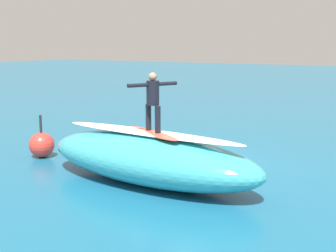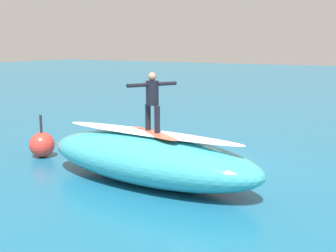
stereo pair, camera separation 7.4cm
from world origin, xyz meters
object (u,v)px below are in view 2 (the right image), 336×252
Objects in this scene: surfboard_riding at (153,133)px; buoy_marker at (42,145)px; surfboard_paddling at (179,143)px; surfer_riding at (152,97)px; surfer_paddling at (177,137)px.

buoy_marker is (4.42, -0.60, -0.91)m from surfboard_riding.
buoy_marker reaches higher than surfboard_paddling.
buoy_marker is (4.42, -0.60, -1.80)m from surfer_riding.
surfer_riding is 0.76× the size of surfboard_paddling.
surfer_riding is at bearing 118.67° from surfboard_riding.
surfboard_paddling is 1.17× the size of surfer_paddling.
surfer_paddling is at bearing -180.00° from surfboard_paddling.
surfboard_riding is 4.81m from surfboard_paddling.
surfer_riding reaches higher than surfer_paddling.
surfer_paddling is (1.74, -4.39, -1.98)m from surfer_riding.
surfer_paddling is (0.12, -0.05, 0.17)m from surfboard_paddling.
surfboard_paddling is at bearing -42.64° from surfboard_riding.
surfer_riding is 5.12m from surfer_paddling.
buoy_marker reaches higher than surfer_paddling.
surfboard_riding reaches higher than surfboard_paddling.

